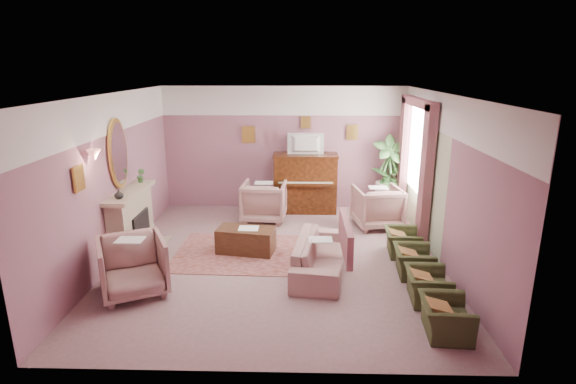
{
  "coord_description": "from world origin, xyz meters",
  "views": [
    {
      "loc": [
        0.37,
        -7.18,
        3.24
      ],
      "look_at": [
        0.17,
        0.4,
        1.09
      ],
      "focal_mm": 28.0,
      "sensor_mm": 36.0,
      "label": 1
    }
  ],
  "objects_px": {
    "sofa": "(320,249)",
    "olive_chair_b": "(428,281)",
    "side_table": "(386,197)",
    "floral_armchair_left": "(264,199)",
    "olive_chair_d": "(402,238)",
    "olive_chair_a": "(446,312)",
    "floral_armchair_right": "(377,205)",
    "piano": "(305,184)",
    "coffee_table": "(246,240)",
    "olive_chair_c": "(414,257)",
    "floral_armchair_front": "(132,264)",
    "television": "(306,142)"
  },
  "relations": [
    {
      "from": "olive_chair_d",
      "to": "olive_chair_a",
      "type": "bearing_deg",
      "value": -90.0
    },
    {
      "from": "floral_armchair_front",
      "to": "coffee_table",
      "type": "bearing_deg",
      "value": 46.54
    },
    {
      "from": "olive_chair_a",
      "to": "olive_chair_c",
      "type": "relative_size",
      "value": 1.0
    },
    {
      "from": "floral_armchair_right",
      "to": "olive_chair_a",
      "type": "relative_size",
      "value": 1.36
    },
    {
      "from": "piano",
      "to": "floral_armchair_front",
      "type": "distance_m",
      "value": 4.71
    },
    {
      "from": "floral_armchair_left",
      "to": "olive_chair_a",
      "type": "distance_m",
      "value": 4.94
    },
    {
      "from": "floral_armchair_right",
      "to": "olive_chair_c",
      "type": "bearing_deg",
      "value": -84.66
    },
    {
      "from": "piano",
      "to": "coffee_table",
      "type": "bearing_deg",
      "value": -114.11
    },
    {
      "from": "floral_armchair_left",
      "to": "side_table",
      "type": "relative_size",
      "value": 1.35
    },
    {
      "from": "piano",
      "to": "coffee_table",
      "type": "height_order",
      "value": "piano"
    },
    {
      "from": "floral_armchair_front",
      "to": "olive_chair_b",
      "type": "relative_size",
      "value": 1.36
    },
    {
      "from": "floral_armchair_front",
      "to": "side_table",
      "type": "bearing_deg",
      "value": 41.75
    },
    {
      "from": "floral_armchair_left",
      "to": "olive_chair_d",
      "type": "distance_m",
      "value": 3.12
    },
    {
      "from": "floral_armchair_left",
      "to": "floral_armchair_front",
      "type": "distance_m",
      "value": 3.67
    },
    {
      "from": "sofa",
      "to": "olive_chair_b",
      "type": "distance_m",
      "value": 1.75
    },
    {
      "from": "floral_armchair_right",
      "to": "side_table",
      "type": "bearing_deg",
      "value": 69.1
    },
    {
      "from": "piano",
      "to": "floral_armchair_left",
      "type": "distance_m",
      "value": 1.13
    },
    {
      "from": "olive_chair_a",
      "to": "olive_chair_b",
      "type": "bearing_deg",
      "value": 90.0
    },
    {
      "from": "floral_armchair_front",
      "to": "olive_chair_a",
      "type": "xyz_separation_m",
      "value": [
        4.23,
        -0.93,
        -0.17
      ]
    },
    {
      "from": "television",
      "to": "floral_armchair_front",
      "type": "distance_m",
      "value": 4.8
    },
    {
      "from": "sofa",
      "to": "olive_chair_c",
      "type": "distance_m",
      "value": 1.48
    },
    {
      "from": "coffee_table",
      "to": "olive_chair_d",
      "type": "height_order",
      "value": "olive_chair_d"
    },
    {
      "from": "sofa",
      "to": "floral_armchair_front",
      "type": "xyz_separation_m",
      "value": [
        -2.76,
        -0.82,
        0.09
      ]
    },
    {
      "from": "coffee_table",
      "to": "olive_chair_c",
      "type": "xyz_separation_m",
      "value": [
        2.77,
        -0.83,
        0.07
      ]
    },
    {
      "from": "olive_chair_b",
      "to": "side_table",
      "type": "xyz_separation_m",
      "value": [
        0.16,
        4.02,
        0.05
      ]
    },
    {
      "from": "piano",
      "to": "olive_chair_d",
      "type": "bearing_deg",
      "value": -55.13
    },
    {
      "from": "floral_armchair_left",
      "to": "olive_chair_c",
      "type": "bearing_deg",
      "value": -44.87
    },
    {
      "from": "side_table",
      "to": "olive_chair_d",
      "type": "bearing_deg",
      "value": -93.74
    },
    {
      "from": "coffee_table",
      "to": "olive_chair_b",
      "type": "xyz_separation_m",
      "value": [
        2.77,
        -1.65,
        0.07
      ]
    },
    {
      "from": "olive_chair_a",
      "to": "side_table",
      "type": "bearing_deg",
      "value": 88.16
    },
    {
      "from": "piano",
      "to": "olive_chair_c",
      "type": "bearing_deg",
      "value": -62.49
    },
    {
      "from": "floral_armchair_left",
      "to": "olive_chair_a",
      "type": "xyz_separation_m",
      "value": [
        2.58,
        -4.21,
        -0.17
      ]
    },
    {
      "from": "olive_chair_b",
      "to": "olive_chair_c",
      "type": "xyz_separation_m",
      "value": [
        0.0,
        0.82,
        0.0
      ]
    },
    {
      "from": "olive_chair_a",
      "to": "television",
      "type": "bearing_deg",
      "value": 109.26
    },
    {
      "from": "sofa",
      "to": "side_table",
      "type": "relative_size",
      "value": 2.72
    },
    {
      "from": "floral_armchair_left",
      "to": "floral_armchair_front",
      "type": "height_order",
      "value": "same"
    },
    {
      "from": "olive_chair_b",
      "to": "side_table",
      "type": "relative_size",
      "value": 0.99
    },
    {
      "from": "floral_armchair_right",
      "to": "olive_chair_b",
      "type": "distance_m",
      "value": 3.08
    },
    {
      "from": "sofa",
      "to": "olive_chair_a",
      "type": "height_order",
      "value": "sofa"
    },
    {
      "from": "coffee_table",
      "to": "floral_armchair_right",
      "type": "relative_size",
      "value": 1.06
    },
    {
      "from": "television",
      "to": "olive_chair_b",
      "type": "relative_size",
      "value": 1.16
    },
    {
      "from": "olive_chair_a",
      "to": "olive_chair_d",
      "type": "bearing_deg",
      "value": 90.0
    },
    {
      "from": "floral_armchair_left",
      "to": "olive_chair_a",
      "type": "bearing_deg",
      "value": -58.49
    },
    {
      "from": "piano",
      "to": "olive_chair_b",
      "type": "height_order",
      "value": "piano"
    },
    {
      "from": "floral_armchair_right",
      "to": "side_table",
      "type": "distance_m",
      "value": 1.03
    },
    {
      "from": "sofa",
      "to": "olive_chair_b",
      "type": "bearing_deg",
      "value": -32.14
    },
    {
      "from": "sofa",
      "to": "olive_chair_a",
      "type": "distance_m",
      "value": 2.29
    },
    {
      "from": "piano",
      "to": "olive_chair_a",
      "type": "height_order",
      "value": "piano"
    },
    {
      "from": "coffee_table",
      "to": "olive_chair_a",
      "type": "bearing_deg",
      "value": -41.77
    },
    {
      "from": "olive_chair_c",
      "to": "sofa",
      "type": "bearing_deg",
      "value": 175.83
    }
  ]
}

